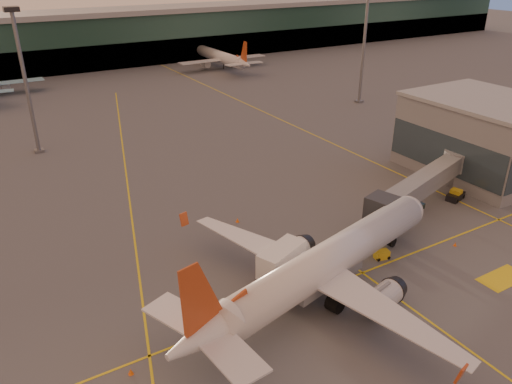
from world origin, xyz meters
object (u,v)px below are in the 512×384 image
main_airplane (322,266)px  catering_truck (282,263)px  gpu_cart (382,255)px  pushback_tug (456,195)px

main_airplane → catering_truck: main_airplane is taller
catering_truck → gpu_cart: size_ratio=3.32×
gpu_cart → pushback_tug: (20.99, 6.29, 0.15)m
main_airplane → catering_truck: bearing=106.6°
catering_truck → gpu_cart: bearing=-30.4°
main_airplane → catering_truck: size_ratio=5.91×
main_airplane → pushback_tug: (31.82, 8.31, -3.15)m
pushback_tug → catering_truck: bearing=172.2°
main_airplane → gpu_cart: size_ratio=19.65×
catering_truck → gpu_cart: (13.19, -2.05, -2.12)m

